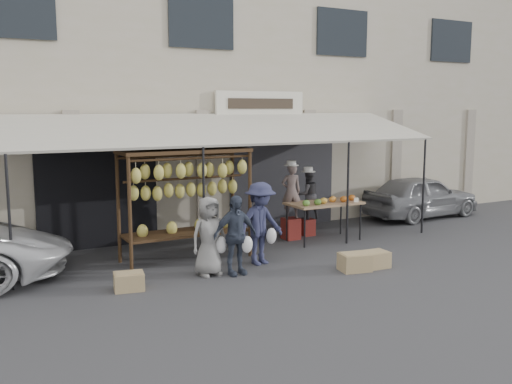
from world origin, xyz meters
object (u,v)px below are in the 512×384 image
Objects in this scene: produce_table at (325,204)px; customer_right at (260,223)px; customer_left at (209,236)px; customer_mid at (235,235)px; crate_near_b at (374,259)px; crate_near_a at (355,262)px; vendor_left at (291,191)px; banana_rack at (186,183)px; sedan at (421,196)px; crate_far at (129,281)px; vendor_right at (308,195)px.

customer_right is at bearing -155.59° from produce_table.
customer_left is 0.99× the size of customer_mid.
customer_mid reaches higher than crate_near_b.
crate_near_b is (-0.46, -2.29, -0.71)m from produce_table.
produce_table is at bearing 67.76° from crate_near_a.
customer_left is at bearing 153.28° from customer_mid.
banana_rack is at bearing 26.36° from vendor_left.
customer_right is at bearing 145.12° from crate_near_b.
vendor_left is 2.30m from customer_right.
sedan is (7.49, 2.31, -0.13)m from customer_left.
vendor_left is at bearing 83.13° from crate_near_a.
crate_far is at bearing 167.63° from crate_near_a.
banana_rack is 1.45m from customer_left.
produce_table is at bearing 15.59° from customer_left.
customer_left is at bearing -160.23° from produce_table.
customer_right is at bearing 57.52° from vendor_left.
customer_left reaches higher than crate_near_b.
crate_near_a is at bearing -26.86° from customer_left.
sedan is (4.97, 3.36, 0.44)m from crate_near_a.
customer_right is (-1.67, -1.55, -0.32)m from vendor_left.
crate_far is 0.14× the size of sedan.
vendor_right is 0.33× the size of sedan.
vendor_right is at bearing 93.10° from produce_table.
crate_near_b is at bearing -37.07° from banana_rack.
customer_right is at bearing 105.44° from sedan.
vendor_left is 0.60m from vendor_right.
crate_near_b is at bearing -101.36° from produce_table.
crate_near_b is at bearing -20.96° from customer_mid.
banana_rack reaches higher than customer_left.
vendor_right is at bearing 24.90° from customer_left.
sedan is at bearing 12.97° from customer_left.
crate_far is (-1.98, 0.03, -0.59)m from customer_mid.
produce_table is at bearing 101.87° from sedan.
customer_left is at bearing -91.84° from banana_rack.
crate_near_a is 1.12× the size of crate_far.
vendor_left is (2.82, 0.58, -0.44)m from banana_rack.
vendor_left is at bearing 23.51° from crate_far.
produce_table is 5.25m from crate_far.
banana_rack reaches higher than crate_far.
crate_near_b is (0.48, -0.00, -0.01)m from crate_near_a.
vendor_left is 0.87× the size of customer_left.
vendor_right is 3.10m from crate_near_b.
vendor_right is 2.38× the size of crate_far.
customer_left is 2.78m from crate_near_a.
produce_table is 2.58m from crate_near_a.
customer_mid is 7.49m from sedan.
customer_left reaches higher than crate_near_a.
sedan is (7.06, 2.51, -0.14)m from customer_mid.
customer_left is 3.22m from crate_near_b.
sedan is (4.04, 1.07, -0.27)m from produce_table.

